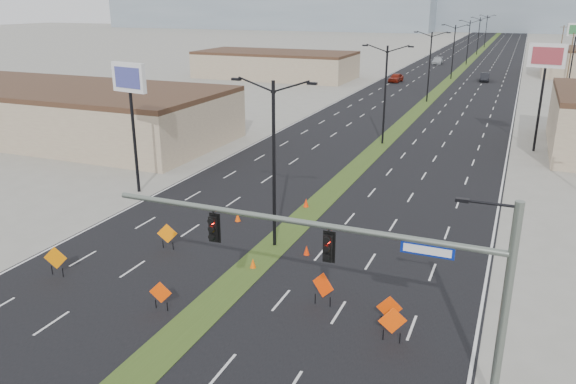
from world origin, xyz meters
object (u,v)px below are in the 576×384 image
at_px(streetlight_1, 385,92).
at_px(construction_sign_4, 392,322).
at_px(construction_sign_3, 323,286).
at_px(construction_sign_5, 389,309).
at_px(streetlight_6, 486,30).
at_px(car_far, 438,61).
at_px(construction_sign_1, 161,293).
at_px(streetlight_3, 453,50).
at_px(cone_3, 306,203).
at_px(streetlight_4, 468,41).
at_px(cone_1, 253,263).
at_px(streetlight_2, 430,65).
at_px(car_left, 396,78).
at_px(construction_sign_2, 167,234).
at_px(construction_sign_0, 56,259).
at_px(streetlight_0, 274,160).
at_px(cone_0, 238,217).
at_px(pole_sign_west, 130,87).
at_px(signal_mast, 375,266).
at_px(pole_sign_east_far, 576,34).
at_px(car_mid, 485,77).
at_px(cone_2, 307,250).
at_px(pole_sign_east_near, 546,64).
at_px(streetlight_5, 479,35).

xyz_separation_m(streetlight_1, construction_sign_4, (8.87, -35.42, -4.42)).
distance_m(construction_sign_3, construction_sign_5, 3.46).
relative_size(streetlight_6, car_far, 1.90).
height_order(construction_sign_1, construction_sign_5, construction_sign_5).
distance_m(streetlight_3, cone_3, 77.17).
height_order(construction_sign_3, cone_3, construction_sign_3).
bearing_deg(streetlight_4, streetlight_3, -90.00).
bearing_deg(construction_sign_4, cone_1, 130.52).
relative_size(streetlight_2, cone_3, 14.96).
relative_size(construction_sign_1, cone_1, 2.52).
bearing_deg(car_left, cone_1, -78.10).
bearing_deg(construction_sign_2, construction_sign_0, -143.89).
distance_m(streetlight_0, streetlight_2, 56.00).
xyz_separation_m(cone_0, pole_sign_west, (-10.09, 2.66, 7.81)).
height_order(streetlight_4, cone_3, streetlight_4).
relative_size(streetlight_4, car_far, 1.90).
bearing_deg(cone_1, streetlight_0, 92.38).
height_order(streetlight_3, car_left, streetlight_3).
height_order(signal_mast, pole_sign_east_far, pole_sign_east_far).
height_order(construction_sign_2, pole_sign_west, pole_sign_west).
bearing_deg(construction_sign_4, streetlight_3, 71.33).
relative_size(car_mid, cone_0, 7.24).
relative_size(signal_mast, streetlight_1, 1.63).
bearing_deg(cone_2, streetlight_2, 92.32).
bearing_deg(pole_sign_west, cone_3, 18.23).
xyz_separation_m(pole_sign_west, pole_sign_east_near, (28.66, 25.51, 0.43)).
height_order(streetlight_3, construction_sign_2, streetlight_3).
bearing_deg(streetlight_5, construction_sign_3, -88.01).
relative_size(car_mid, pole_sign_east_near, 0.44).
height_order(construction_sign_5, cone_1, construction_sign_5).
height_order(streetlight_2, car_left, streetlight_2).
relative_size(construction_sign_1, construction_sign_3, 0.85).
xyz_separation_m(streetlight_6, cone_0, (-3.91, -165.32, -5.10)).
bearing_deg(streetlight_1, car_left, 100.55).
bearing_deg(car_mid, streetlight_3, 167.83).
xyz_separation_m(car_far, cone_3, (5.88, -103.79, -0.43)).
bearing_deg(streetlight_0, construction_sign_1, -102.53).
xyz_separation_m(streetlight_0, construction_sign_3, (5.06, -5.64, -4.37)).
bearing_deg(cone_2, construction_sign_2, -163.14).
relative_size(car_far, construction_sign_1, 3.50).
bearing_deg(streetlight_0, car_left, 96.69).
distance_m(streetlight_0, construction_sign_2, 7.82).
distance_m(streetlight_1, construction_sign_0, 37.62).
height_order(car_mid, pole_sign_east_far, pole_sign_east_far).
xyz_separation_m(construction_sign_5, pole_sign_east_near, (6.19, 37.10, 7.64)).
bearing_deg(streetlight_4, pole_sign_east_near, -79.76).
height_order(car_far, construction_sign_0, construction_sign_0).
bearing_deg(streetlight_1, pole_sign_east_far, 70.95).
distance_m(construction_sign_1, cone_2, 9.52).
xyz_separation_m(cone_3, pole_sign_east_near, (15.25, 23.84, 8.22)).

